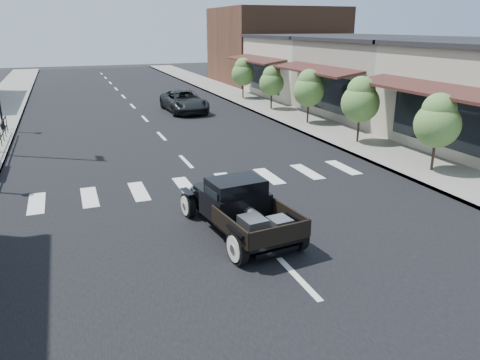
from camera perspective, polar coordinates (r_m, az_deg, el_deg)
name	(u,v)px	position (r m, az deg, el deg)	size (l,w,h in m)	color
ground	(248,227)	(13.10, 1.03, -5.76)	(120.00, 120.00, 0.00)	black
road	(151,125)	(27.02, -10.81, 6.58)	(14.00, 80.00, 0.02)	black
road_markings	(170,146)	(22.22, -8.50, 4.18)	(12.00, 60.00, 0.06)	silver
sidewalk_right	(287,115)	(29.61, 5.72, 7.94)	(3.00, 80.00, 0.15)	gray
storefront_mid	(397,78)	(31.12, 18.59, 11.65)	(10.00, 9.00, 4.50)	gray
storefront_far	(323,67)	(38.51, 10.07, 13.40)	(10.00, 9.00, 4.50)	#B3AC97
far_building_right	(276,46)	(47.53, 4.40, 16.00)	(11.00, 10.00, 7.00)	brown
small_tree_a	(436,134)	(18.78, 22.78, 5.21)	(1.68, 1.68, 2.79)	#4F7937
small_tree_b	(360,111)	(22.49, 14.38, 8.18)	(1.76, 1.76, 2.93)	#4F7937
small_tree_c	(308,97)	(26.62, 8.35, 9.95)	(1.71, 1.71, 2.85)	#4F7937
small_tree_d	(271,88)	(31.06, 3.85, 11.10)	(1.60, 1.60, 2.66)	#4F7937
small_tree_e	(243,79)	(35.81, 0.37, 12.24)	(1.71, 1.71, 2.85)	#4F7937
hotrod_pickup	(239,207)	(12.43, -0.08, -3.32)	(2.04, 4.37, 1.52)	black
second_car	(184,102)	(30.87, -6.82, 9.48)	(2.28, 4.95, 1.37)	black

